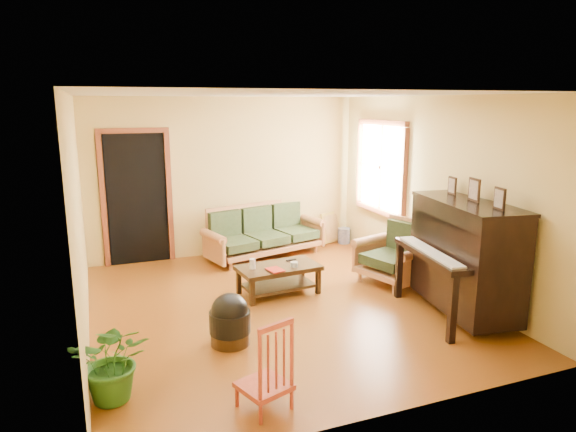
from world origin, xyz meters
name	(u,v)px	position (x,y,z in m)	size (l,w,h in m)	color
floor	(279,305)	(0.00, 0.00, 0.00)	(5.00, 5.00, 0.00)	#62300C
doorway	(137,199)	(-1.45, 2.48, 1.02)	(1.08, 0.16, 2.05)	black
window	(381,167)	(2.21, 1.30, 1.50)	(0.12, 1.36, 1.46)	white
sofa	(265,232)	(0.52, 2.05, 0.43)	(1.99, 0.83, 0.85)	#A9693E
coffee_table	(278,280)	(0.14, 0.39, 0.19)	(1.07, 0.58, 0.39)	black
armchair	(392,252)	(1.77, 0.20, 0.45)	(0.86, 0.90, 0.90)	#A9693E
piano	(465,259)	(1.96, -1.05, 0.70)	(0.93, 1.57, 1.39)	black
footstool	(230,325)	(-0.85, -0.80, 0.21)	(0.44, 0.44, 0.42)	black
red_chair	(264,363)	(-0.89, -2.04, 0.41)	(0.38, 0.42, 0.82)	maroon
leaning_frame	(331,227)	(1.90, 2.43, 0.29)	(0.44, 0.10, 0.59)	gold
ceramic_crock	(344,236)	(2.11, 2.32, 0.14)	(0.22, 0.22, 0.28)	navy
potted_plant	(113,360)	(-2.04, -1.45, 0.37)	(0.66, 0.57, 0.73)	#275D1A
book	(269,271)	(-0.06, 0.18, 0.40)	(0.18, 0.24, 0.02)	#A01E15
candle	(252,264)	(-0.22, 0.39, 0.46)	(0.08, 0.08, 0.13)	white
glass_jar	(294,264)	(0.31, 0.27, 0.42)	(0.10, 0.10, 0.07)	silver
remote	(291,260)	(0.38, 0.54, 0.40)	(0.14, 0.04, 0.01)	black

